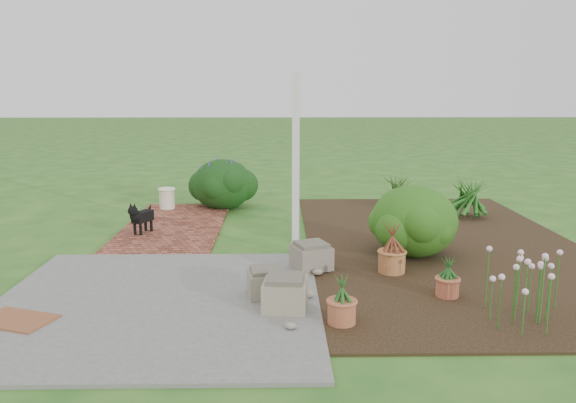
{
  "coord_description": "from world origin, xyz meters",
  "views": [
    {
      "loc": [
        0.07,
        -7.5,
        2.28
      ],
      "look_at": [
        0.2,
        0.4,
        0.7
      ],
      "focal_mm": 35.0,
      "sensor_mm": 36.0,
      "label": 1
    }
  ],
  "objects_px": {
    "cream_ceramic_urn": "(167,199)",
    "stone_trough_near": "(267,283)",
    "black_dog": "(141,216)",
    "evergreen_shrub": "(414,219)"
  },
  "relations": [
    {
      "from": "stone_trough_near",
      "to": "cream_ceramic_urn",
      "type": "relative_size",
      "value": 1.04
    },
    {
      "from": "cream_ceramic_urn",
      "to": "stone_trough_near",
      "type": "bearing_deg",
      "value": -66.71
    },
    {
      "from": "black_dog",
      "to": "evergreen_shrub",
      "type": "relative_size",
      "value": 0.45
    },
    {
      "from": "evergreen_shrub",
      "to": "stone_trough_near",
      "type": "bearing_deg",
      "value": -141.59
    },
    {
      "from": "black_dog",
      "to": "cream_ceramic_urn",
      "type": "bearing_deg",
      "value": 113.73
    },
    {
      "from": "stone_trough_near",
      "to": "evergreen_shrub",
      "type": "relative_size",
      "value": 0.34
    },
    {
      "from": "stone_trough_near",
      "to": "evergreen_shrub",
      "type": "bearing_deg",
      "value": 38.41
    },
    {
      "from": "stone_trough_near",
      "to": "evergreen_shrub",
      "type": "distance_m",
      "value": 2.58
    },
    {
      "from": "black_dog",
      "to": "stone_trough_near",
      "type": "bearing_deg",
      "value": -28.51
    },
    {
      "from": "black_dog",
      "to": "cream_ceramic_urn",
      "type": "distance_m",
      "value": 1.91
    }
  ]
}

